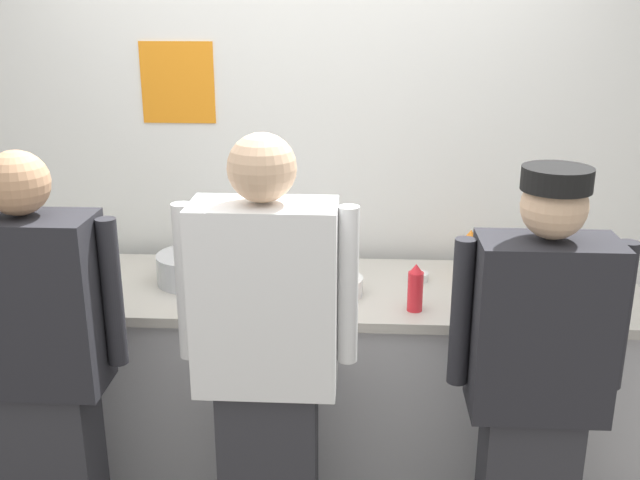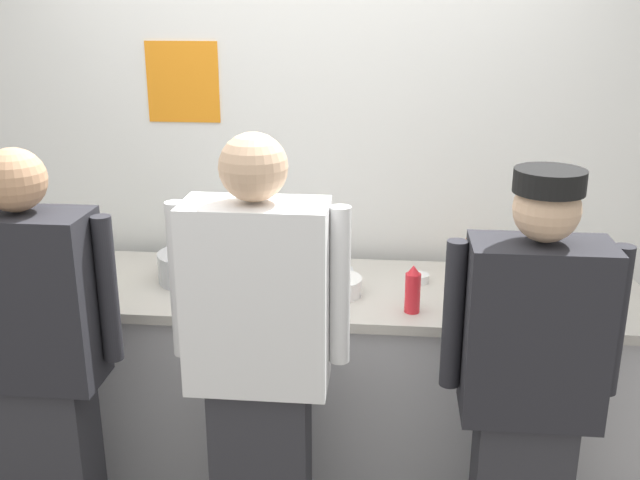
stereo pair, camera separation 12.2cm
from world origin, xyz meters
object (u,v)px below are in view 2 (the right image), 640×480
object	(u,v)px
plate_stack_rear	(335,286)
squeeze_bottle_primary	(413,290)
squeeze_bottle_secondary	(83,265)
chefs_knife	(26,288)
chef_near_left	(39,361)
deli_cup	(537,274)
squeeze_bottle_spare	(472,256)
ramekin_orange_sauce	(419,278)
ramekin_green_sauce	(96,260)
ramekin_yellow_sauce	(504,285)
chef_far_right	(529,390)
plate_stack_front	(575,302)
chef_center	(259,363)
mixing_bowl_steel	(194,266)
sheet_tray	(294,283)

from	to	relation	value
plate_stack_rear	squeeze_bottle_primary	bearing A→B (deg)	-25.88
squeeze_bottle_secondary	chefs_knife	bearing A→B (deg)	-168.45
chef_near_left	deli_cup	size ratio (longest dim) A/B	17.64
squeeze_bottle_spare	ramekin_orange_sauce	world-z (taller)	squeeze_bottle_spare
ramekin_green_sauce	chefs_knife	distance (m)	0.36
squeeze_bottle_secondary	squeeze_bottle_spare	xyz separation A→B (m)	(1.64, 0.27, 0.00)
squeeze_bottle_primary	ramekin_yellow_sauce	bearing A→B (deg)	34.09
chef_far_right	deli_cup	bearing A→B (deg)	78.76
plate_stack_rear	squeeze_bottle_secondary	distance (m)	1.07
plate_stack_rear	ramekin_green_sauce	bearing A→B (deg)	168.43
plate_stack_front	squeeze_bottle_primary	world-z (taller)	squeeze_bottle_primary
plate_stack_rear	chefs_knife	bearing A→B (deg)	-176.67
ramekin_yellow_sauce	squeeze_bottle_secondary	bearing A→B (deg)	-175.54
squeeze_bottle_primary	ramekin_yellow_sauce	distance (m)	0.47
chef_center	plate_stack_rear	world-z (taller)	chef_center
squeeze_bottle_primary	ramekin_green_sauce	distance (m)	1.48
mixing_bowl_steel	plate_stack_rear	bearing A→B (deg)	-9.02
squeeze_bottle_spare	ramekin_yellow_sauce	world-z (taller)	squeeze_bottle_spare
chefs_knife	chef_center	bearing A→B (deg)	-24.61
squeeze_bottle_primary	squeeze_bottle_secondary	world-z (taller)	squeeze_bottle_secondary
chef_center	plate_stack_front	xyz separation A→B (m)	(1.16, 0.49, 0.07)
plate_stack_front	squeeze_bottle_secondary	size ratio (longest dim) A/B	1.06
deli_cup	chefs_knife	world-z (taller)	deli_cup
squeeze_bottle_primary	squeeze_bottle_spare	size ratio (longest dim) A/B	0.92
ramekin_green_sauce	deli_cup	bearing A→B (deg)	-0.88
plate_stack_rear	chef_center	bearing A→B (deg)	-110.80
mixing_bowl_steel	chef_near_left	bearing A→B (deg)	-120.51
squeeze_bottle_secondary	ramekin_orange_sauce	xyz separation A→B (m)	(1.41, 0.20, -0.08)
plate_stack_rear	chef_far_right	bearing A→B (deg)	-40.45
ramekin_orange_sauce	chef_near_left	bearing A→B (deg)	-151.51
sheet_tray	squeeze_bottle_primary	size ratio (longest dim) A/B	2.77
chef_center	chefs_knife	size ratio (longest dim) A/B	6.19
ramekin_green_sauce	ramekin_yellow_sauce	world-z (taller)	ramekin_green_sauce
sheet_tray	squeeze_bottle_spare	world-z (taller)	squeeze_bottle_spare
ramekin_orange_sauce	deli_cup	xyz separation A→B (m)	(0.50, 0.03, 0.03)
mixing_bowl_steel	squeeze_bottle_primary	distance (m)	0.97
plate_stack_front	ramekin_orange_sauce	distance (m)	0.65
squeeze_bottle_primary	plate_stack_front	bearing A→B (deg)	5.87
squeeze_bottle_secondary	ramekin_yellow_sauce	xyz separation A→B (m)	(1.76, 0.14, -0.08)
chef_near_left	plate_stack_rear	bearing A→B (deg)	29.36
plate_stack_front	plate_stack_rear	distance (m)	0.95
squeeze_bottle_spare	ramekin_yellow_sauce	distance (m)	0.20
squeeze_bottle_secondary	deli_cup	distance (m)	1.93
squeeze_bottle_spare	chefs_knife	bearing A→B (deg)	-170.35
chef_near_left	squeeze_bottle_secondary	size ratio (longest dim) A/B	7.84
plate_stack_front	chefs_knife	world-z (taller)	plate_stack_front
plate_stack_front	deli_cup	distance (m)	0.30
chef_far_right	ramekin_yellow_sauce	xyz separation A→B (m)	(0.01, 0.70, 0.09)
deli_cup	mixing_bowl_steel	bearing A→B (deg)	-176.15
plate_stack_rear	ramekin_orange_sauce	bearing A→B (deg)	25.87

